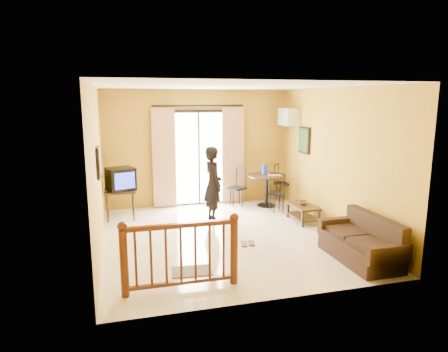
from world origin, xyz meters
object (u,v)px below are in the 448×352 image
object	(u,v)px
coffee_table	(303,210)
standing_person	(213,184)
television	(121,179)
sofa	(362,244)
dining_table	(267,181)

from	to	relation	value
coffee_table	standing_person	size ratio (longest dim) A/B	0.51
television	sofa	xyz separation A→B (m)	(3.72, -3.35, -0.61)
coffee_table	dining_table	bearing A→B (deg)	102.23
coffee_table	standing_person	world-z (taller)	standing_person
dining_table	standing_person	distance (m)	1.75
coffee_table	sofa	bearing A→B (deg)	-90.06
coffee_table	standing_person	xyz separation A→B (m)	(-1.83, 0.56, 0.56)
sofa	coffee_table	bearing A→B (deg)	89.60
television	dining_table	size ratio (longest dim) A/B	0.73
dining_table	coffee_table	distance (m)	1.45
television	coffee_table	distance (m)	3.96
dining_table	standing_person	size ratio (longest dim) A/B	0.58
dining_table	coffee_table	world-z (taller)	dining_table
sofa	standing_person	distance (m)	3.31
television	sofa	distance (m)	5.04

